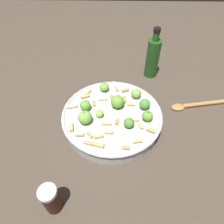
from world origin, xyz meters
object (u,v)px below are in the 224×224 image
Objects in this scene: cooking_pan at (112,117)px; olive_oil_bottle at (153,57)px; pepper_shaker at (51,199)px; wooden_spoon at (196,105)px.

olive_oil_bottle is at bearing 150.19° from cooking_pan.
pepper_shaker is 0.65m from olive_oil_bottle.
olive_oil_bottle reaches higher than wooden_spoon.
wooden_spoon is (0.20, 0.15, -0.08)m from olive_oil_bottle.
cooking_pan is 0.33m from wooden_spoon.
olive_oil_bottle is 0.26m from wooden_spoon.
cooking_pan reaches higher than pepper_shaker.
wooden_spoon is at bearing 105.78° from cooking_pan.
cooking_pan is 1.56× the size of wooden_spoon.
pepper_shaker is 0.45× the size of olive_oil_bottle.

